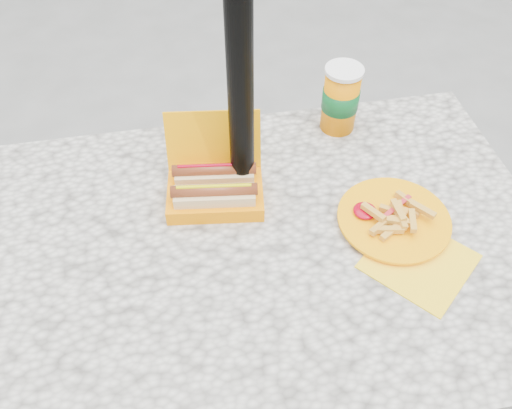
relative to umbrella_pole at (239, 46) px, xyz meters
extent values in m
plane|color=slate|center=(0.00, -0.16, -1.10)|extent=(60.00, 60.00, 0.00)
cube|color=beige|center=(0.00, -0.16, -0.38)|extent=(1.20, 0.80, 0.05)
cylinder|color=black|center=(-0.50, 0.14, -0.75)|extent=(0.07, 0.07, 0.70)
cylinder|color=black|center=(0.50, 0.14, -0.75)|extent=(0.07, 0.07, 0.70)
cylinder|color=black|center=(0.00, 0.00, 0.00)|extent=(0.05, 0.05, 2.20)
cube|color=#FF9F00|center=(-0.06, -0.03, -0.33)|extent=(0.22, 0.16, 0.04)
cube|color=#FF9F00|center=(-0.05, 0.05, -0.25)|extent=(0.21, 0.07, 0.13)
cube|color=beige|center=(-0.07, -0.06, -0.31)|extent=(0.17, 0.07, 0.04)
cylinder|color=#8F3818|center=(-0.07, -0.06, -0.29)|extent=(0.18, 0.05, 0.03)
cylinder|color=#CDC501|center=(-0.07, -0.06, -0.27)|extent=(0.15, 0.03, 0.01)
cube|color=beige|center=(-0.06, 0.00, -0.31)|extent=(0.17, 0.07, 0.04)
cylinder|color=#8F3818|center=(-0.06, 0.00, -0.29)|extent=(0.18, 0.05, 0.03)
cylinder|color=#950012|center=(-0.06, 0.00, -0.27)|extent=(0.15, 0.03, 0.01)
cube|color=yellow|center=(0.30, -0.26, -0.35)|extent=(0.26, 0.26, 0.00)
cylinder|color=#FF9F00|center=(0.29, -0.16, -0.34)|extent=(0.22, 0.22, 0.01)
cylinder|color=#FF9F00|center=(0.29, -0.16, -0.34)|extent=(0.23, 0.23, 0.01)
cube|color=gold|center=(0.30, -0.16, -0.32)|extent=(0.02, 0.06, 0.01)
cube|color=gold|center=(0.27, -0.20, -0.33)|extent=(0.05, 0.04, 0.01)
cube|color=gold|center=(0.31, -0.16, -0.33)|extent=(0.06, 0.02, 0.01)
cube|color=gold|center=(0.25, -0.18, -0.32)|extent=(0.05, 0.04, 0.01)
cube|color=gold|center=(0.29, -0.16, -0.31)|extent=(0.02, 0.06, 0.01)
cube|color=gold|center=(0.29, -0.18, -0.32)|extent=(0.06, 0.03, 0.01)
cube|color=gold|center=(0.29, -0.15, -0.32)|extent=(0.05, 0.04, 0.01)
cube|color=gold|center=(0.33, -0.13, -0.32)|extent=(0.04, 0.06, 0.01)
cube|color=gold|center=(0.29, -0.18, -0.32)|extent=(0.02, 0.06, 0.01)
cube|color=gold|center=(0.26, -0.20, -0.32)|extent=(0.06, 0.02, 0.01)
cube|color=gold|center=(0.34, -0.17, -0.31)|extent=(0.04, 0.05, 0.01)
cube|color=gold|center=(0.28, -0.17, -0.33)|extent=(0.06, 0.03, 0.01)
cube|color=gold|center=(0.29, -0.16, -0.32)|extent=(0.03, 0.06, 0.01)
cube|color=gold|center=(0.24, -0.15, -0.31)|extent=(0.04, 0.05, 0.01)
cube|color=gold|center=(0.31, -0.19, -0.32)|extent=(0.03, 0.06, 0.01)
cube|color=gold|center=(0.31, -0.15, -0.33)|extent=(0.05, 0.04, 0.01)
ellipsoid|color=#950012|center=(0.23, -0.14, -0.33)|extent=(0.05, 0.05, 0.01)
cube|color=#B5242A|center=(0.29, -0.15, -0.32)|extent=(0.09, 0.06, 0.00)
cylinder|color=orange|center=(0.26, 0.16, -0.27)|extent=(0.08, 0.08, 0.16)
cylinder|color=#095220|center=(0.26, 0.16, -0.27)|extent=(0.09, 0.09, 0.05)
cylinder|color=white|center=(0.26, 0.16, -0.19)|extent=(0.09, 0.09, 0.01)
camera|label=1|loc=(-0.12, -0.82, 0.51)|focal=38.00mm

